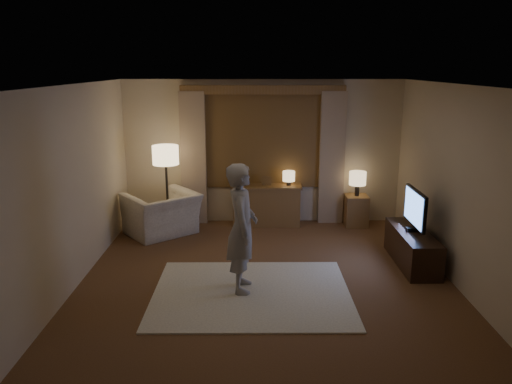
{
  "coord_description": "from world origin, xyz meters",
  "views": [
    {
      "loc": [
        -0.17,
        -6.21,
        2.83
      ],
      "look_at": [
        -0.13,
        0.6,
        1.1
      ],
      "focal_mm": 35.0,
      "sensor_mm": 36.0,
      "label": 1
    }
  ],
  "objects_px": {
    "side_table": "(356,211)",
    "armchair": "(162,214)",
    "tv_stand": "(412,248)",
    "person": "(242,228)",
    "sideboard": "(266,206)"
  },
  "relations": [
    {
      "from": "side_table",
      "to": "armchair",
      "type": "bearing_deg",
      "value": -172.35
    },
    {
      "from": "tv_stand",
      "to": "person",
      "type": "xyz_separation_m",
      "value": [
        -2.46,
        -0.87,
        0.6
      ]
    },
    {
      "from": "sideboard",
      "to": "tv_stand",
      "type": "distance_m",
      "value": 2.8
    },
    {
      "from": "armchair",
      "to": "sideboard",
      "type": "bearing_deg",
      "value": 156.8
    },
    {
      "from": "tv_stand",
      "to": "person",
      "type": "relative_size",
      "value": 0.85
    },
    {
      "from": "armchair",
      "to": "tv_stand",
      "type": "relative_size",
      "value": 0.8
    },
    {
      "from": "armchair",
      "to": "side_table",
      "type": "relative_size",
      "value": 1.99
    },
    {
      "from": "sideboard",
      "to": "armchair",
      "type": "height_order",
      "value": "armchair"
    },
    {
      "from": "side_table",
      "to": "person",
      "type": "xyz_separation_m",
      "value": [
        -2.01,
        -2.69,
        0.57
      ]
    },
    {
      "from": "sideboard",
      "to": "side_table",
      "type": "xyz_separation_m",
      "value": [
        1.63,
        -0.05,
        -0.07
      ]
    },
    {
      "from": "side_table",
      "to": "tv_stand",
      "type": "distance_m",
      "value": 1.88
    },
    {
      "from": "person",
      "to": "armchair",
      "type": "bearing_deg",
      "value": 31.85
    },
    {
      "from": "armchair",
      "to": "tv_stand",
      "type": "bearing_deg",
      "value": 121.81
    },
    {
      "from": "armchair",
      "to": "tv_stand",
      "type": "height_order",
      "value": "armchair"
    },
    {
      "from": "tv_stand",
      "to": "person",
      "type": "bearing_deg",
      "value": -160.48
    }
  ]
}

